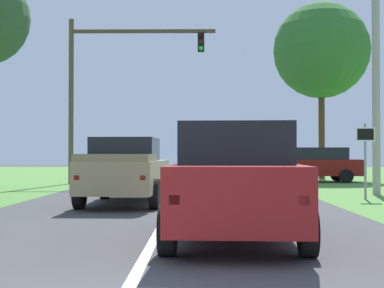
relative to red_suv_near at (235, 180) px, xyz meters
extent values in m
plane|color=#424244|center=(-1.37, 7.70, -1.02)|extent=(120.00, 120.00, 0.00)
cube|color=white|center=(-1.37, -3.30, -1.01)|extent=(0.16, 43.67, 0.01)
cube|color=maroon|center=(0.00, -0.06, -0.19)|extent=(2.19, 4.92, 0.93)
cube|color=black|center=(0.01, 0.18, 0.60)|extent=(1.87, 3.08, 0.65)
cube|color=red|center=(-0.92, -2.42, -0.15)|extent=(0.14, 0.07, 0.12)
cube|color=red|center=(0.70, -2.49, -0.15)|extent=(0.14, 0.07, 0.12)
cylinder|color=black|center=(-0.92, 1.48, -0.66)|extent=(0.27, 0.73, 0.72)
cylinder|color=black|center=(1.05, 1.39, -0.66)|extent=(0.27, 0.73, 0.72)
cylinder|color=black|center=(-1.06, -1.52, -0.66)|extent=(0.27, 0.73, 0.72)
cylinder|color=black|center=(0.92, -1.61, -0.66)|extent=(0.27, 0.73, 0.72)
cube|color=tan|center=(-2.70, 6.94, -0.19)|extent=(2.16, 5.46, 0.85)
cube|color=black|center=(-2.71, 6.67, 0.56)|extent=(1.82, 2.11, 0.66)
cube|color=#8F7D56|center=(-2.76, 5.26, 0.33)|extent=(1.95, 2.11, 0.20)
cube|color=red|center=(-3.60, 4.29, -0.15)|extent=(0.14, 0.06, 0.12)
cube|color=red|center=(-1.98, 4.24, -0.15)|extent=(0.14, 0.06, 0.12)
cylinder|color=black|center=(-3.64, 8.64, -0.62)|extent=(0.26, 0.81, 0.80)
cylinder|color=black|center=(-1.65, 8.58, -0.62)|extent=(0.26, 0.81, 0.80)
cylinder|color=black|center=(-3.75, 5.30, -0.62)|extent=(0.26, 0.81, 0.80)
cylinder|color=black|center=(-1.76, 5.23, -0.62)|extent=(0.26, 0.81, 0.80)
cylinder|color=brown|center=(-6.79, 17.75, 2.98)|extent=(0.24, 0.24, 7.98)
cube|color=#4C3D2B|center=(-3.30, 17.75, 6.37)|extent=(6.98, 0.16, 0.16)
cube|color=black|center=(-0.51, 17.75, 5.82)|extent=(0.32, 0.28, 0.90)
sphere|color=black|center=(-0.51, 17.60, 6.12)|extent=(0.22, 0.22, 0.22)
sphere|color=black|center=(-0.51, 17.60, 5.82)|extent=(0.22, 0.22, 0.22)
sphere|color=#1ED83F|center=(-0.51, 17.60, 5.52)|extent=(0.22, 0.22, 0.22)
cylinder|color=gray|center=(4.68, 8.51, 0.19)|extent=(0.08, 0.08, 2.42)
cube|color=white|center=(4.68, 8.48, 1.05)|extent=(0.60, 0.03, 0.44)
cube|color=black|center=(4.68, 8.46, 1.05)|extent=(0.52, 0.01, 0.36)
cylinder|color=#4C351E|center=(6.57, 23.68, 1.69)|extent=(0.36, 0.36, 5.42)
sphere|color=#316C2B|center=(6.57, 23.68, 6.50)|extent=(5.61, 5.61, 5.61)
cube|color=maroon|center=(5.24, 19.61, -0.27)|extent=(4.73, 1.90, 0.82)
cube|color=black|center=(5.47, 19.61, 0.45)|extent=(2.84, 1.67, 0.61)
cube|color=red|center=(2.90, 20.39, -0.22)|extent=(0.06, 0.14, 0.12)
cube|color=red|center=(2.90, 18.83, -0.22)|extent=(0.06, 0.14, 0.12)
cylinder|color=black|center=(6.70, 20.56, -0.68)|extent=(0.68, 0.23, 0.68)
cylinder|color=black|center=(6.70, 18.66, -0.68)|extent=(0.68, 0.23, 0.68)
cylinder|color=black|center=(3.77, 20.56, -0.68)|extent=(0.68, 0.23, 0.68)
cylinder|color=black|center=(3.77, 18.66, -0.68)|extent=(0.68, 0.23, 0.68)
cylinder|color=#9E998E|center=(5.69, 10.62, 4.02)|extent=(0.28, 0.28, 10.08)
camera|label=1|loc=(-0.61, -9.61, 0.43)|focal=53.22mm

